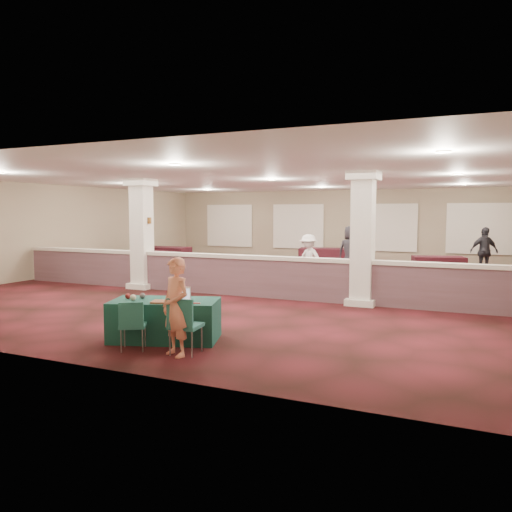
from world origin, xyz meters
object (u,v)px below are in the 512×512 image
at_px(conf_chair_main, 183,321).
at_px(far_table_front_left, 155,260).
at_px(far_table_back_center, 323,258).
at_px(attendee_d, 350,251).
at_px(far_table_back_right, 438,266).
at_px(woman, 176,307).
at_px(attendee_b, 309,259).
at_px(conf_chair_side, 132,321).
at_px(far_table_back_left, 167,256).
at_px(near_table, 165,320).
at_px(attendee_a, 140,246).
at_px(attendee_c, 484,251).
at_px(far_table_front_center, 241,272).

height_order(conf_chair_main, far_table_front_left, conf_chair_main).
height_order(far_table_back_center, attendee_d, attendee_d).
bearing_deg(conf_chair_main, far_table_back_right, 69.35).
xyz_separation_m(woman, attendee_b, (-0.67, 8.55, 0.00)).
distance_m(conf_chair_side, woman, 0.85).
height_order(far_table_front_left, far_table_back_right, far_table_back_right).
bearing_deg(conf_chair_main, far_table_back_left, 118.46).
relative_size(near_table, conf_chair_main, 2.02).
bearing_deg(attendee_b, attendee_a, -162.46).
relative_size(conf_chair_main, attendee_b, 0.59).
bearing_deg(conf_chair_side, attendee_c, 38.37).
relative_size(far_table_back_right, attendee_a, 0.93).
xyz_separation_m(conf_chair_main, attendee_b, (-0.76, 8.48, 0.23)).
height_order(woman, far_table_front_left, woman).
distance_m(woman, far_table_back_left, 13.59).
relative_size(woman, attendee_c, 0.90).
height_order(near_table, attendee_b, attendee_b).
bearing_deg(near_table, far_table_front_left, 107.88).
bearing_deg(conf_chair_side, conf_chair_main, -20.93).
relative_size(far_table_front_left, far_table_back_right, 0.99).
bearing_deg(far_table_front_center, attendee_b, 35.09).
height_order(conf_chair_main, conf_chair_side, conf_chair_main).
bearing_deg(attendee_c, attendee_d, -179.80).
distance_m(far_table_front_center, attendee_c, 8.81).
bearing_deg(woman, far_table_front_left, 148.86).
xyz_separation_m(woman, far_table_front_center, (-2.45, 7.30, -0.38)).
distance_m(far_table_back_left, far_table_back_right, 10.80).
distance_m(near_table, attendee_a, 11.16).
relative_size(woman, far_table_back_center, 0.80).
xyz_separation_m(far_table_back_center, attendee_b, (0.88, -4.59, 0.38)).
distance_m(far_table_back_left, attendee_c, 12.33).
bearing_deg(far_table_back_right, attendee_a, -166.24).
xyz_separation_m(conf_chair_side, attendee_b, (0.12, 8.61, 0.29)).
xyz_separation_m(conf_chair_side, far_table_back_center, (-0.76, 13.20, -0.09)).
distance_m(far_table_front_left, far_table_back_center, 6.82).
xyz_separation_m(near_table, attendee_d, (0.91, 9.77, 0.54)).
bearing_deg(near_table, far_table_back_center, 75.09).
xyz_separation_m(far_table_back_center, attendee_d, (1.75, -2.63, 0.50)).
relative_size(far_table_front_center, attendee_b, 1.24).
xyz_separation_m(near_table, far_table_back_center, (-0.84, 12.40, 0.04)).
distance_m(far_table_back_center, attendee_b, 4.69).
relative_size(far_table_front_left, far_table_back_center, 0.89).
bearing_deg(woman, far_table_back_center, 118.34).
height_order(far_table_back_center, attendee_c, attendee_c).
relative_size(conf_chair_main, far_table_back_center, 0.47).
distance_m(conf_chair_main, woman, 0.26).
bearing_deg(conf_chair_side, near_table, 54.80).
distance_m(conf_chair_side, far_table_front_left, 12.16).
bearing_deg(far_table_back_center, far_table_front_center, -98.68).
bearing_deg(far_table_back_left, far_table_back_center, 17.88).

